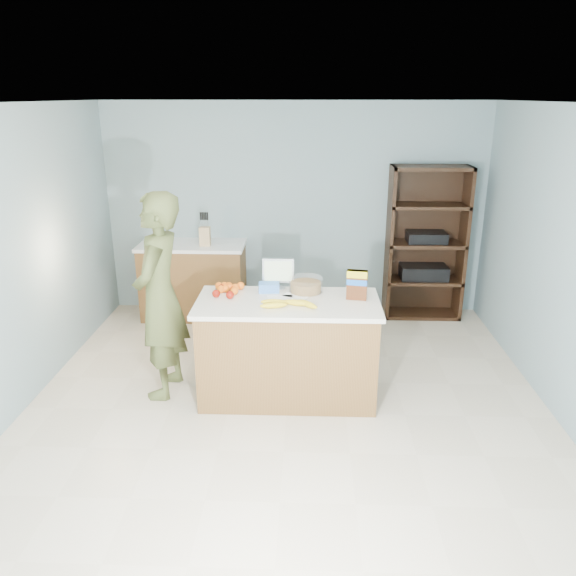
{
  "coord_description": "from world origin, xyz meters",
  "views": [
    {
      "loc": [
        0.17,
        -4.15,
        2.55
      ],
      "look_at": [
        0.0,
        0.35,
        1.0
      ],
      "focal_mm": 35.0,
      "sensor_mm": 36.0,
      "label": 1
    }
  ],
  "objects_px": {
    "counter_peninsula": "(288,353)",
    "person": "(160,297)",
    "shelving_unit": "(425,245)",
    "tv": "(278,272)",
    "cereal_box": "(357,283)"
  },
  "relations": [
    {
      "from": "person",
      "to": "tv",
      "type": "height_order",
      "value": "person"
    },
    {
      "from": "person",
      "to": "cereal_box",
      "type": "relative_size",
      "value": 7.05
    },
    {
      "from": "shelving_unit",
      "to": "tv",
      "type": "distance_m",
      "value": 2.4
    },
    {
      "from": "tv",
      "to": "person",
      "type": "bearing_deg",
      "value": -165.03
    },
    {
      "from": "tv",
      "to": "shelving_unit",
      "type": "bearing_deg",
      "value": 46.42
    },
    {
      "from": "counter_peninsula",
      "to": "tv",
      "type": "bearing_deg",
      "value": 107.0
    },
    {
      "from": "person",
      "to": "tv",
      "type": "bearing_deg",
      "value": 108.59
    },
    {
      "from": "person",
      "to": "tv",
      "type": "xyz_separation_m",
      "value": [
        1.01,
        0.27,
        0.15
      ]
    },
    {
      "from": "counter_peninsula",
      "to": "cereal_box",
      "type": "relative_size",
      "value": 6.05
    },
    {
      "from": "tv",
      "to": "cereal_box",
      "type": "relative_size",
      "value": 1.09
    },
    {
      "from": "cereal_box",
      "to": "tv",
      "type": "bearing_deg",
      "value": 159.65
    },
    {
      "from": "counter_peninsula",
      "to": "shelving_unit",
      "type": "distance_m",
      "value": 2.61
    },
    {
      "from": "counter_peninsula",
      "to": "person",
      "type": "relative_size",
      "value": 0.86
    },
    {
      "from": "tv",
      "to": "cereal_box",
      "type": "distance_m",
      "value": 0.73
    },
    {
      "from": "person",
      "to": "tv",
      "type": "relative_size",
      "value": 6.44
    }
  ]
}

